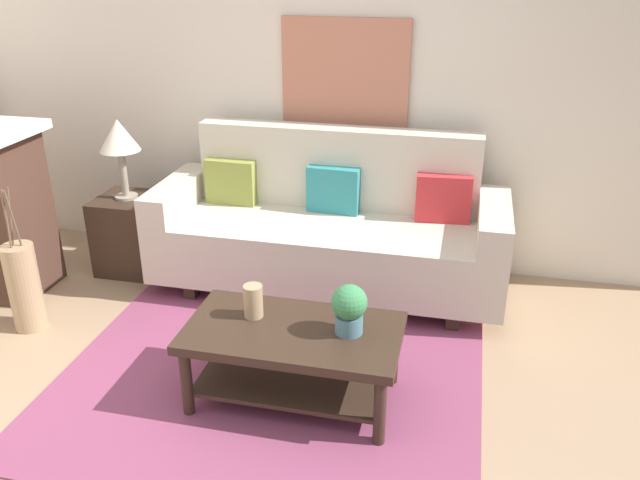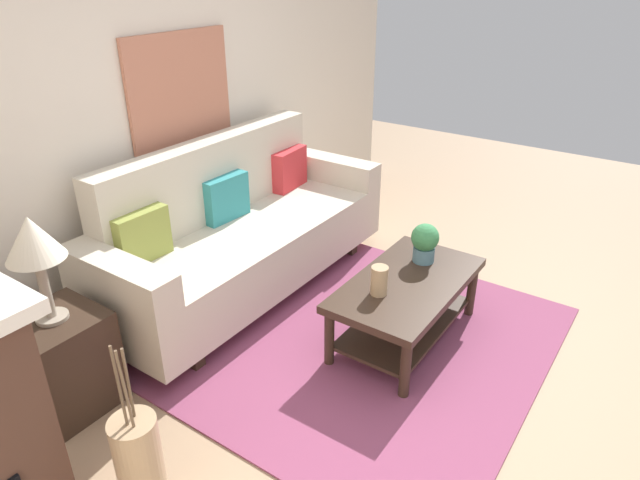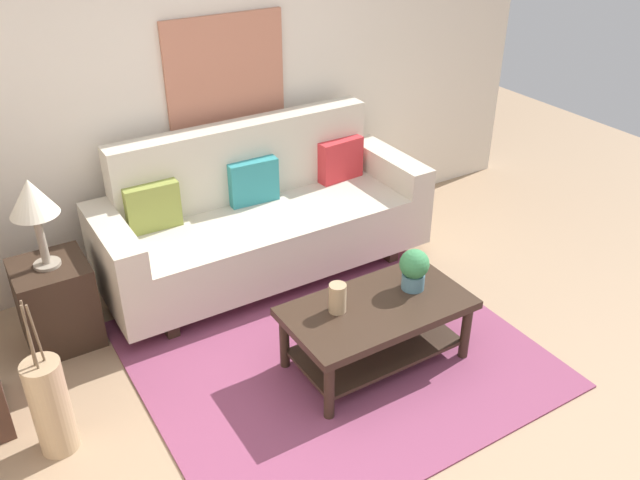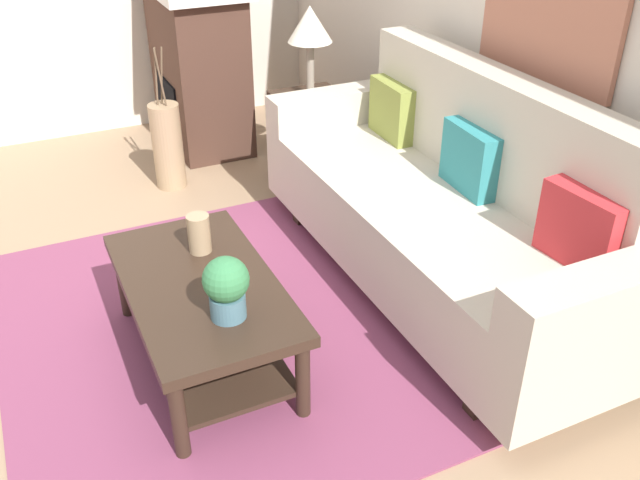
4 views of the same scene
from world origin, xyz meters
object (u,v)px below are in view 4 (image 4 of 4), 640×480
(throw_pillow_crimson, at_px, (581,228))
(side_table, at_px, (311,136))
(coffee_table, at_px, (202,303))
(potted_plant_tabletop, at_px, (226,286))
(floor_vase, at_px, (168,146))
(table_lamp, at_px, (310,28))
(throw_pillow_olive, at_px, (393,110))
(couch, at_px, (445,209))
(throw_pillow_teal, at_px, (471,159))
(fireplace, at_px, (199,65))
(tabletop_vase, at_px, (199,234))

(throw_pillow_crimson, relative_size, side_table, 0.64)
(coffee_table, relative_size, potted_plant_tabletop, 4.20)
(side_table, distance_m, floor_vase, 0.94)
(side_table, height_order, table_lamp, table_lamp)
(side_table, bearing_deg, throw_pillow_crimson, 4.66)
(table_lamp, bearing_deg, floor_vase, -104.64)
(coffee_table, bearing_deg, throw_pillow_olive, 120.64)
(couch, height_order, potted_plant_tabletop, couch)
(couch, bearing_deg, floor_vase, -150.56)
(couch, height_order, throw_pillow_teal, couch)
(throw_pillow_crimson, relative_size, coffee_table, 0.33)
(coffee_table, height_order, fireplace, fireplace)
(throw_pillow_olive, distance_m, fireplace, 1.75)
(throw_pillow_crimson, bearing_deg, fireplace, -167.84)
(side_table, relative_size, fireplace, 0.48)
(throw_pillow_crimson, relative_size, fireplace, 0.31)
(tabletop_vase, bearing_deg, table_lamp, 139.22)
(couch, xyz_separation_m, throw_pillow_crimson, (0.74, 0.12, 0.25))
(couch, distance_m, fireplace, 2.42)
(tabletop_vase, distance_m, fireplace, 2.31)
(fireplace, xyz_separation_m, floor_vase, (0.64, -0.43, -0.31))
(couch, height_order, throw_pillow_crimson, couch)
(side_table, relative_size, floor_vase, 1.00)
(tabletop_vase, distance_m, table_lamp, 1.83)
(throw_pillow_crimson, distance_m, potted_plant_tabletop, 1.43)
(tabletop_vase, height_order, floor_vase, tabletop_vase)
(coffee_table, xyz_separation_m, table_lamp, (-1.57, 1.23, 0.68))
(throw_pillow_crimson, bearing_deg, floor_vase, -156.03)
(coffee_table, relative_size, table_lamp, 1.93)
(side_table, height_order, fireplace, fireplace)
(floor_vase, bearing_deg, side_table, 75.36)
(floor_vase, bearing_deg, table_lamp, 75.36)
(throw_pillow_teal, relative_size, floor_vase, 0.64)
(throw_pillow_crimson, xyz_separation_m, table_lamp, (-2.22, -0.18, 0.31))
(table_lamp, bearing_deg, coffee_table, -38.04)
(tabletop_vase, distance_m, side_table, 1.78)
(couch, relative_size, throw_pillow_teal, 6.54)
(table_lamp, distance_m, fireplace, 1.08)
(throw_pillow_crimson, bearing_deg, throw_pillow_olive, 180.00)
(couch, xyz_separation_m, fireplace, (-2.35, -0.54, 0.15))
(potted_plant_tabletop, distance_m, table_lamp, 2.25)
(throw_pillow_crimson, relative_size, floor_vase, 0.64)
(throw_pillow_crimson, bearing_deg, throw_pillow_teal, 180.00)
(potted_plant_tabletop, distance_m, floor_vase, 2.13)
(throw_pillow_olive, xyz_separation_m, side_table, (-0.73, -0.18, -0.40))
(coffee_table, distance_m, potted_plant_tabletop, 0.38)
(throw_pillow_teal, relative_size, side_table, 0.64)
(couch, relative_size, fireplace, 2.03)
(table_lamp, height_order, floor_vase, table_lamp)
(throw_pillow_olive, distance_m, table_lamp, 0.82)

